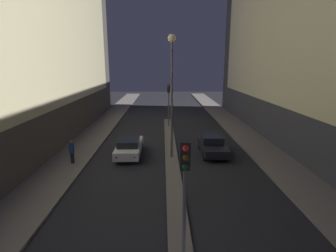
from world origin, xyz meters
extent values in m
cube|color=#4C4742|center=(-12.46, 19.64, 10.93)|extent=(6.00, 39.28, 21.86)
cube|color=beige|center=(-9.48, 19.64, 12.02)|extent=(0.05, 33.39, 16.61)
cube|color=#383842|center=(12.46, 19.64, 11.01)|extent=(6.00, 39.28, 22.02)
cube|color=beige|center=(9.48, 19.64, 12.11)|extent=(0.05, 33.39, 16.73)
cube|color=#66605B|center=(0.00, 15.16, 0.07)|extent=(1.00, 28.31, 0.15)
cylinder|color=#4C4C51|center=(0.00, 2.88, 2.13)|extent=(0.12, 0.12, 3.96)
cube|color=black|center=(0.00, 2.88, 4.55)|extent=(0.32, 0.28, 0.90)
sphere|color=red|center=(0.00, 2.70, 4.85)|extent=(0.20, 0.20, 0.20)
sphere|color=#4C380A|center=(0.00, 2.70, 4.55)|extent=(0.20, 0.20, 0.20)
sphere|color=#0F3D19|center=(0.00, 2.70, 4.25)|extent=(0.20, 0.20, 0.20)
cylinder|color=#4C4C51|center=(0.00, 25.24, 2.13)|extent=(0.12, 0.12, 3.96)
cube|color=black|center=(0.00, 25.24, 4.55)|extent=(0.32, 0.28, 0.90)
sphere|color=red|center=(0.00, 25.06, 4.85)|extent=(0.20, 0.20, 0.20)
sphere|color=#4C380A|center=(0.00, 25.06, 4.55)|extent=(0.20, 0.20, 0.20)
sphere|color=#0F3D19|center=(0.00, 25.06, 4.25)|extent=(0.20, 0.20, 0.20)
cylinder|color=#4C4C51|center=(0.00, 14.79, 4.53)|extent=(0.16, 0.16, 8.76)
sphere|color=#F9EAB2|center=(0.00, 14.79, 9.09)|extent=(0.59, 0.59, 0.59)
cube|color=silver|center=(-3.42, 15.68, 0.65)|extent=(1.89, 4.76, 0.66)
cube|color=black|center=(-3.42, 15.33, 1.23)|extent=(1.61, 2.14, 0.50)
cube|color=red|center=(-4.09, 13.31, 0.68)|extent=(0.14, 0.04, 0.10)
cube|color=red|center=(-2.76, 13.31, 0.68)|extent=(0.14, 0.04, 0.10)
cylinder|color=black|center=(-4.26, 17.16, 0.32)|extent=(0.22, 0.64, 0.64)
cylinder|color=black|center=(-2.59, 17.16, 0.32)|extent=(0.22, 0.64, 0.64)
cylinder|color=black|center=(-4.26, 14.21, 0.32)|extent=(0.22, 0.64, 0.64)
cylinder|color=black|center=(-2.59, 14.21, 0.32)|extent=(0.22, 0.64, 0.64)
cube|color=black|center=(3.42, 15.85, 0.63)|extent=(1.93, 4.51, 0.63)
cube|color=black|center=(3.42, 16.18, 1.24)|extent=(1.64, 2.03, 0.58)
cube|color=red|center=(2.75, 18.10, 0.66)|extent=(0.14, 0.04, 0.10)
cube|color=red|center=(4.10, 18.10, 0.66)|extent=(0.14, 0.04, 0.10)
cylinder|color=black|center=(2.57, 17.24, 0.32)|extent=(0.22, 0.64, 0.64)
cylinder|color=black|center=(4.28, 17.24, 0.32)|extent=(0.22, 0.64, 0.64)
cylinder|color=black|center=(2.57, 14.45, 0.32)|extent=(0.22, 0.64, 0.64)
cylinder|color=black|center=(4.28, 14.45, 0.32)|extent=(0.22, 0.64, 0.64)
cylinder|color=black|center=(-7.39, 13.65, 0.55)|extent=(0.27, 0.27, 0.81)
cylinder|color=navy|center=(-7.39, 13.65, 1.31)|extent=(0.36, 0.36, 0.72)
sphere|color=#9E704C|center=(-7.39, 13.65, 1.79)|extent=(0.23, 0.23, 0.23)
camera|label=1|loc=(-0.69, -4.76, 7.32)|focal=28.00mm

